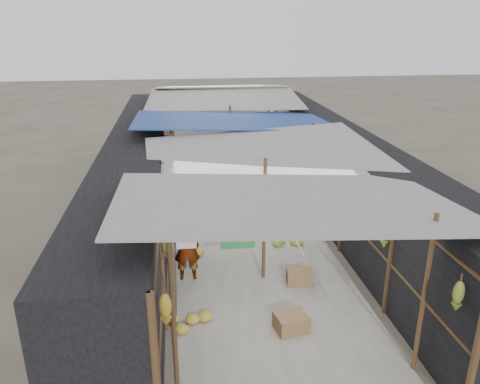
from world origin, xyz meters
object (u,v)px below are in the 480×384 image
black_basin (290,192)px  vendor_seated (272,179)px  crate_near (291,323)px  vendor_elderly (187,247)px  shopper_blue (220,167)px

black_basin → vendor_seated: vendor_seated is taller
crate_near → vendor_elderly: 2.68m
shopper_blue → vendor_seated: 1.69m
vendor_seated → crate_near: bearing=-2.0°
crate_near → black_basin: crate_near is taller
vendor_elderly → vendor_seated: (2.73, 4.82, -0.26)m
black_basin → vendor_seated: bearing=158.0°
vendor_seated → shopper_blue: bearing=-107.0°
crate_near → vendor_seated: bearing=70.8°
crate_near → vendor_elderly: (-1.72, 1.98, 0.57)m
vendor_elderly → shopper_blue: bearing=-103.6°
crate_near → black_basin: bearing=66.0°
crate_near → shopper_blue: size_ratio=0.37×
black_basin → vendor_elderly: size_ratio=0.44×
crate_near → vendor_seated: size_ratio=0.57×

